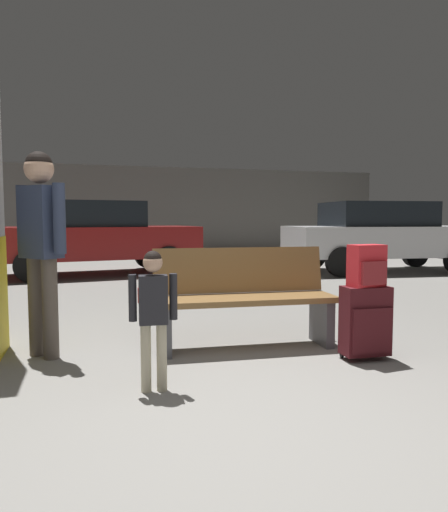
# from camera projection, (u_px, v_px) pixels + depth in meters

# --- Properties ---
(ground_plane) EXTENTS (18.00, 18.00, 0.10)m
(ground_plane) POSITION_uv_depth(u_px,v_px,m) (151.00, 307.00, 6.45)
(ground_plane) COLOR gray
(garage_back_wall) EXTENTS (18.00, 0.12, 2.80)m
(garage_back_wall) POSITION_uv_depth(u_px,v_px,m) (115.00, 211.00, 14.83)
(garage_back_wall) COLOR slate
(garage_back_wall) RESTS_ON ground_plane
(bench) EXTENTS (1.63, 0.63, 0.89)m
(bench) POSITION_uv_depth(u_px,v_px,m) (244.00, 298.00, 4.27)
(bench) COLOR brown
(bench) RESTS_ON ground_plane
(suitcase) EXTENTS (0.39, 0.25, 0.60)m
(suitcase) POSITION_uv_depth(u_px,v_px,m) (366.00, 321.00, 3.87)
(suitcase) COLOR #471419
(suitcase) RESTS_ON ground_plane
(backpack_bright) EXTENTS (0.30, 0.22, 0.34)m
(backpack_bright) POSITION_uv_depth(u_px,v_px,m) (367.00, 266.00, 3.83)
(backpack_bright) COLOR red
(backpack_bright) RESTS_ON suitcase
(child) EXTENTS (0.32, 0.20, 0.94)m
(child) POSITION_uv_depth(u_px,v_px,m) (153.00, 305.00, 3.14)
(child) COLOR beige
(child) RESTS_ON ground_plane
(adult) EXTENTS (0.41, 0.47, 1.70)m
(adult) POSITION_uv_depth(u_px,v_px,m) (41.00, 232.00, 3.89)
(adult) COLOR brown
(adult) RESTS_ON ground_plane
(parked_car_side) EXTENTS (4.25, 2.12, 1.51)m
(parked_car_side) POSITION_uv_depth(u_px,v_px,m) (381.00, 235.00, 10.36)
(parked_car_side) COLOR silver
(parked_car_side) RESTS_ON ground_plane
(parked_car_far) EXTENTS (4.30, 2.25, 1.51)m
(parked_car_far) POSITION_uv_depth(u_px,v_px,m) (94.00, 236.00, 9.81)
(parked_car_far) COLOR maroon
(parked_car_far) RESTS_ON ground_plane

